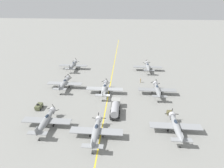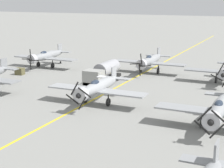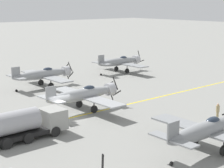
{
  "view_description": "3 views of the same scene",
  "coord_description": "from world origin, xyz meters",
  "px_view_note": "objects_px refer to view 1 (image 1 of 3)",
  "views": [
    {
      "loc": [
        5.0,
        -45.6,
        29.1
      ],
      "look_at": [
        1.01,
        5.76,
        2.66
      ],
      "focal_mm": 28.0,
      "sensor_mm": 36.0,
      "label": 1
    },
    {
      "loc": [
        -20.43,
        41.2,
        12.32
      ],
      "look_at": [
        -1.91,
        1.01,
        1.87
      ],
      "focal_mm": 60.0,
      "sensor_mm": 36.0,
      "label": 2
    },
    {
      "loc": [
        33.7,
        -21.73,
        12.68
      ],
      "look_at": [
        2.23,
        5.0,
        3.67
      ],
      "focal_mm": 60.0,
      "sensor_mm": 36.0,
      "label": 3
    }
  ],
  "objects_px": {
    "airplane_mid_right": "(157,89)",
    "supply_crate_by_tanker": "(169,113)",
    "fuel_tanker": "(115,108)",
    "airplane_mid_center": "(104,89)",
    "ground_crew_walking": "(141,80)",
    "airplane_far_right": "(148,67)",
    "airplane_near_center": "(96,131)",
    "airplane_mid_left": "(64,83)",
    "tow_tractor": "(39,106)",
    "airplane_far_left": "(73,65)",
    "airplane_near_right": "(176,126)",
    "airplane_near_left": "(46,120)"
  },
  "relations": [
    {
      "from": "tow_tractor",
      "to": "ground_crew_walking",
      "type": "xyz_separation_m",
      "value": [
        29.95,
        19.0,
        0.2
      ]
    },
    {
      "from": "airplane_near_left",
      "to": "tow_tractor",
      "type": "bearing_deg",
      "value": 134.14
    },
    {
      "from": "airplane_mid_right",
      "to": "fuel_tanker",
      "type": "bearing_deg",
      "value": -152.7
    },
    {
      "from": "airplane_near_right",
      "to": "tow_tractor",
      "type": "distance_m",
      "value": 36.98
    },
    {
      "from": "airplane_far_right",
      "to": "airplane_near_right",
      "type": "bearing_deg",
      "value": -87.4
    },
    {
      "from": "airplane_mid_right",
      "to": "airplane_far_left",
      "type": "bearing_deg",
      "value": 137.94
    },
    {
      "from": "airplane_near_right",
      "to": "airplane_far_left",
      "type": "bearing_deg",
      "value": 144.47
    },
    {
      "from": "airplane_far_right",
      "to": "airplane_mid_left",
      "type": "height_order",
      "value": "airplane_far_right"
    },
    {
      "from": "airplane_near_center",
      "to": "airplane_far_left",
      "type": "bearing_deg",
      "value": 121.12
    },
    {
      "from": "airplane_far_left",
      "to": "fuel_tanker",
      "type": "bearing_deg",
      "value": -42.16
    },
    {
      "from": "airplane_near_center",
      "to": "airplane_mid_left",
      "type": "xyz_separation_m",
      "value": [
        -14.68,
        22.62,
        0.0
      ]
    },
    {
      "from": "airplane_far_left",
      "to": "airplane_mid_right",
      "type": "distance_m",
      "value": 38.24
    },
    {
      "from": "airplane_far_left",
      "to": "supply_crate_by_tanker",
      "type": "height_order",
      "value": "airplane_far_left"
    },
    {
      "from": "fuel_tanker",
      "to": "ground_crew_walking",
      "type": "xyz_separation_m",
      "value": [
        8.18,
        19.01,
        -0.52
      ]
    },
    {
      "from": "airplane_near_right",
      "to": "airplane_far_left",
      "type": "distance_m",
      "value": 50.48
    },
    {
      "from": "airplane_far_left",
      "to": "airplane_mid_center",
      "type": "xyz_separation_m",
      "value": [
        16.01,
        -19.98,
        -0.0
      ]
    },
    {
      "from": "airplane_far_left",
      "to": "airplane_near_center",
      "type": "relative_size",
      "value": 1.0
    },
    {
      "from": "airplane_mid_right",
      "to": "supply_crate_by_tanker",
      "type": "height_order",
      "value": "airplane_mid_right"
    },
    {
      "from": "fuel_tanker",
      "to": "airplane_near_center",
      "type": "bearing_deg",
      "value": -110.13
    },
    {
      "from": "airplane_near_left",
      "to": "airplane_mid_right",
      "type": "bearing_deg",
      "value": 39.01
    },
    {
      "from": "ground_crew_walking",
      "to": "airplane_far_left",
      "type": "bearing_deg",
      "value": 159.24
    },
    {
      "from": "airplane_mid_left",
      "to": "airplane_mid_right",
      "type": "bearing_deg",
      "value": 11.77
    },
    {
      "from": "airplane_mid_left",
      "to": "airplane_mid_center",
      "type": "bearing_deg",
      "value": 4.48
    },
    {
      "from": "airplane_mid_left",
      "to": "fuel_tanker",
      "type": "distance_m",
      "value": 22.26
    },
    {
      "from": "airplane_near_right",
      "to": "fuel_tanker",
      "type": "xyz_separation_m",
      "value": [
        -14.53,
        6.95,
        -0.5
      ]
    },
    {
      "from": "airplane_mid_center",
      "to": "airplane_mid_left",
      "type": "distance_m",
      "value": 14.51
    },
    {
      "from": "airplane_far_right",
      "to": "fuel_tanker",
      "type": "xyz_separation_m",
      "value": [
        -11.89,
        -30.48,
        -0.5
      ]
    },
    {
      "from": "airplane_near_left",
      "to": "ground_crew_walking",
      "type": "relative_size",
      "value": 6.58
    },
    {
      "from": "airplane_far_right",
      "to": "supply_crate_by_tanker",
      "type": "distance_m",
      "value": 30.45
    },
    {
      "from": "airplane_far_right",
      "to": "airplane_near_center",
      "type": "distance_m",
      "value": 43.42
    },
    {
      "from": "fuel_tanker",
      "to": "tow_tractor",
      "type": "bearing_deg",
      "value": 179.97
    },
    {
      "from": "airplane_near_left",
      "to": "airplane_mid_right",
      "type": "xyz_separation_m",
      "value": [
        29.21,
        17.79,
        0.0
      ]
    },
    {
      "from": "airplane_mid_center",
      "to": "airplane_mid_left",
      "type": "relative_size",
      "value": 1.0
    },
    {
      "from": "airplane_far_left",
      "to": "airplane_mid_right",
      "type": "bearing_deg",
      "value": -16.55
    },
    {
      "from": "airplane_near_left",
      "to": "ground_crew_walking",
      "type": "height_order",
      "value": "airplane_near_left"
    },
    {
      "from": "airplane_near_right",
      "to": "airplane_near_center",
      "type": "bearing_deg",
      "value": -159.25
    },
    {
      "from": "airplane_near_center",
      "to": "tow_tractor",
      "type": "distance_m",
      "value": 20.73
    },
    {
      "from": "ground_crew_walking",
      "to": "airplane_mid_left",
      "type": "bearing_deg",
      "value": -166.36
    },
    {
      "from": "airplane_mid_left",
      "to": "tow_tractor",
      "type": "xyz_separation_m",
      "value": [
        -3.4,
        -12.56,
        -1.22
      ]
    },
    {
      "from": "airplane_near_center",
      "to": "airplane_near_left",
      "type": "distance_m",
      "value": 12.94
    },
    {
      "from": "fuel_tanker",
      "to": "airplane_mid_right",
      "type": "bearing_deg",
      "value": 39.08
    },
    {
      "from": "airplane_mid_right",
      "to": "supply_crate_by_tanker",
      "type": "relative_size",
      "value": 9.24
    },
    {
      "from": "airplane_near_right",
      "to": "ground_crew_walking",
      "type": "xyz_separation_m",
      "value": [
        -6.35,
        25.96,
        -1.02
      ]
    },
    {
      "from": "airplane_far_right",
      "to": "airplane_far_left",
      "type": "height_order",
      "value": "airplane_far_left"
    },
    {
      "from": "airplane_near_right",
      "to": "supply_crate_by_tanker",
      "type": "height_order",
      "value": "airplane_near_right"
    },
    {
      "from": "airplane_far_left",
      "to": "tow_tractor",
      "type": "height_order",
      "value": "airplane_far_left"
    },
    {
      "from": "airplane_near_right",
      "to": "airplane_mid_right",
      "type": "height_order",
      "value": "airplane_near_right"
    },
    {
      "from": "fuel_tanker",
      "to": "airplane_mid_center",
      "type": "bearing_deg",
      "value": 112.9
    },
    {
      "from": "airplane_mid_right",
      "to": "tow_tractor",
      "type": "relative_size",
      "value": 4.62
    },
    {
      "from": "airplane_mid_left",
      "to": "ground_crew_walking",
      "type": "height_order",
      "value": "airplane_mid_left"
    }
  ]
}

